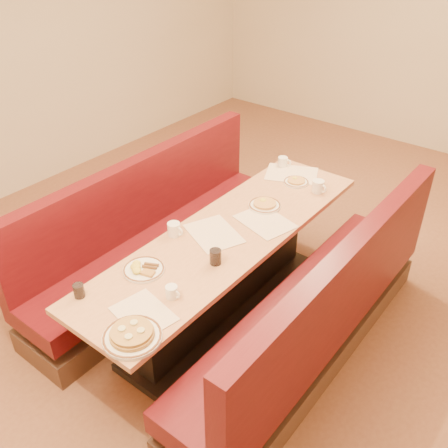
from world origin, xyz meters
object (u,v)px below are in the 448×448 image
Objects in this scene: coffee_mug_b at (174,229)px; soda_tumbler_mid at (215,257)px; pancake_plate at (132,335)px; coffee_mug_c at (318,186)px; eggs_plate at (143,269)px; coffee_mug_d at (283,162)px; soda_tumbler_near at (79,291)px; booth_left at (157,241)px; booth_right at (316,320)px; diner_table at (228,275)px; coffee_mug_a at (172,292)px.

soda_tumbler_mid is at bearing -11.83° from coffee_mug_b.
coffee_mug_c is at bearing 90.07° from pancake_plate.
pancake_plate is 0.57m from eggs_plate.
soda_tumbler_near is (-0.03, -2.16, -0.00)m from coffee_mug_d.
eggs_plate is at bearing -131.90° from soda_tumbler_mid.
soda_tumbler_near is at bearing -66.87° from booth_left.
booth_left is at bearing -133.66° from coffee_mug_d.
booth_left reaches higher than coffee_mug_c.
eggs_plate is (-0.89, -0.66, 0.40)m from booth_right.
soda_tumbler_near is at bearing -104.81° from diner_table.
booth_right is 1.18m from eggs_plate.
soda_tumbler_near is at bearing -133.71° from booth_right.
diner_table is 0.73m from booth_left.
booth_left is 1.22m from coffee_mug_a.
booth_right is at bearing 36.63° from eggs_plate.
coffee_mug_a is 1.62m from coffee_mug_c.
coffee_mug_d is 1.30× the size of soda_tumbler_near.
soda_tumbler_near reaches higher than pancake_plate.
pancake_plate is at bearing -79.30° from diner_table.
coffee_mug_b is at bearing -28.79° from booth_left.
soda_tumbler_near reaches higher than diner_table.
coffee_mug_a is at bearing -79.49° from coffee_mug_c.
booth_right is at bearing 0.00° from diner_table.
soda_tumbler_mid is (-0.00, 0.41, 0.01)m from coffee_mug_a.
diner_table is at bearing 76.43° from eggs_plate.
soda_tumbler_near is 0.85× the size of soda_tumbler_mid.
booth_left reaches higher than soda_tumbler_near.
coffee_mug_d is at bearing 131.85° from booth_right.
booth_left is at bearing -123.89° from coffee_mug_c.
booth_left is 0.96m from eggs_plate.
diner_table is 24.29× the size of soda_tumbler_mid.
coffee_mug_c is at bearing -44.47° from coffee_mug_d.
diner_table is at bearing 75.19° from soda_tumbler_near.
soda_tumbler_mid is (0.42, 0.74, 0.01)m from soda_tumbler_near.
coffee_mug_b is 0.43m from soda_tumbler_mid.
coffee_mug_a is 1.17× the size of soda_tumbler_near.
coffee_mug_d reaches higher than eggs_plate.
coffee_mug_b is 0.96× the size of coffee_mug_c.
coffee_mug_c is 0.50m from coffee_mug_d.
booth_right is 1.13m from coffee_mug_b.
booth_right is 1.54m from coffee_mug_d.
booth_left is at bearing 159.76° from soda_tumbler_mid.
eggs_plate is at bearing -107.14° from coffee_mug_d.
pancake_plate is at bearing -82.79° from coffee_mug_a.
coffee_mug_d is (-0.09, 1.76, 0.03)m from eggs_plate.
soda_tumbler_mid is at bearing 48.10° from eggs_plate.
eggs_plate reaches higher than diner_table.
booth_right is 1.53m from soda_tumbler_near.
booth_left is 1.23m from soda_tumbler_near.
coffee_mug_c is at bearing 76.79° from eggs_plate.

